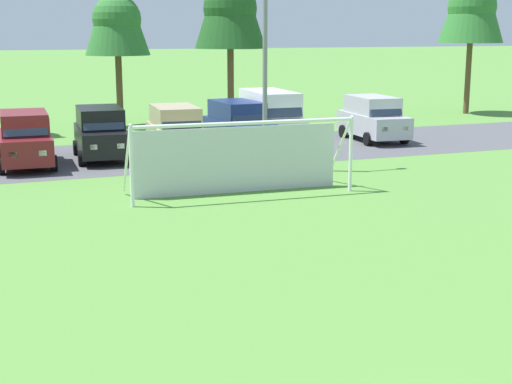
# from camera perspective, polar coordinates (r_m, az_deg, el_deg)

# --- Properties ---
(ground_plane) EXTENTS (400.00, 400.00, 0.00)m
(ground_plane) POSITION_cam_1_polar(r_m,az_deg,el_deg) (21.64, -2.17, -1.78)
(ground_plane) COLOR #518438
(parking_lot_strip) EXTENTS (52.00, 8.40, 0.01)m
(parking_lot_strip) POSITION_cam_1_polar(r_m,az_deg,el_deg) (32.30, -8.63, 2.81)
(parking_lot_strip) COLOR #4C4C51
(parking_lot_strip) RESTS_ON ground
(soccer_goal) EXTENTS (7.50, 2.28, 2.57)m
(soccer_goal) POSITION_cam_1_polar(r_m,az_deg,el_deg) (24.23, -1.32, 2.87)
(soccer_goal) COLOR white
(soccer_goal) RESTS_ON ground
(parked_car_slot_left) EXTENTS (2.26, 4.66, 2.16)m
(parked_car_slot_left) POSITION_cam_1_polar(r_m,az_deg,el_deg) (30.60, -17.41, 3.96)
(parked_car_slot_left) COLOR maroon
(parked_car_slot_left) RESTS_ON ground
(parked_car_slot_center_left) EXTENTS (2.35, 4.71, 2.16)m
(parked_car_slot_center_left) POSITION_cam_1_polar(r_m,az_deg,el_deg) (31.63, -11.90, 4.51)
(parked_car_slot_center_left) COLOR black
(parked_car_slot_center_left) RESTS_ON ground
(parked_car_slot_center) EXTENTS (2.38, 4.72, 2.16)m
(parked_car_slot_center) POSITION_cam_1_polar(r_m,az_deg,el_deg) (31.68, -6.20, 4.72)
(parked_car_slot_center) COLOR tan
(parked_car_slot_center) RESTS_ON ground
(parked_car_slot_center_right) EXTENTS (2.28, 4.67, 2.16)m
(parked_car_slot_center_right) POSITION_cam_1_polar(r_m,az_deg,el_deg) (33.76, -1.40, 5.26)
(parked_car_slot_center_right) COLOR navy
(parked_car_slot_center_right) RESTS_ON ground
(parked_car_slot_right) EXTENTS (2.39, 4.90, 2.52)m
(parked_car_slot_right) POSITION_cam_1_polar(r_m,az_deg,el_deg) (35.06, 1.12, 5.90)
(parked_car_slot_right) COLOR silver
(parked_car_slot_right) RESTS_ON ground
(parked_car_slot_far_right) EXTENTS (2.36, 4.71, 2.16)m
(parked_car_slot_far_right) POSITION_cam_1_polar(r_m,az_deg,el_deg) (36.69, 9.03, 5.68)
(parked_car_slot_far_right) COLOR #B2B2BC
(parked_car_slot_far_right) RESTS_ON ground
(tree_center_back) EXTENTS (3.57, 3.57, 9.52)m
(tree_center_back) POSITION_cam_1_polar(r_m,az_deg,el_deg) (42.18, -10.75, 13.85)
(tree_center_back) COLOR brown
(tree_center_back) RESTS_ON ground
(street_lamp) EXTENTS (2.00, 0.32, 7.83)m
(street_lamp) POSITION_cam_1_polar(r_m,az_deg,el_deg) (28.28, 1.02, 9.86)
(street_lamp) COLOR slate
(street_lamp) RESTS_ON ground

